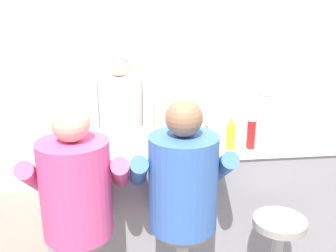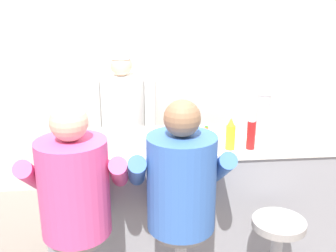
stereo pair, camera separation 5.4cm
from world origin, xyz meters
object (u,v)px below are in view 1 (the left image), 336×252
Objects in this scene: mustard_bottle_yellow at (231,134)px; hot_sauce_bottle_orange at (206,134)px; breakfast_plate at (90,148)px; cup_stack_steel at (262,115)px; diner_seated_blue at (182,186)px; ketchup_bottle_red at (251,132)px; empty_stool_round at (277,247)px; water_pitcher_clear at (241,124)px; diner_seated_pink at (77,193)px; cereal_bowl at (192,136)px; cook_in_whites_near at (121,120)px; coffee_mug_tan at (56,142)px.

mustard_bottle_yellow reaches higher than hot_sauce_bottle_orange.
mustard_bottle_yellow is 0.89× the size of breakfast_plate.
cup_stack_steel is 0.23× the size of diner_seated_blue.
mustard_bottle_yellow is 0.67× the size of cup_stack_steel.
ketchup_bottle_red is 0.39× the size of empty_stool_round.
ketchup_bottle_red is 0.99× the size of breakfast_plate.
water_pitcher_clear is at bearing 23.08° from hot_sauce_bottle_orange.
cup_stack_steel is (0.45, 0.10, 0.11)m from hot_sauce_bottle_orange.
cup_stack_steel is at bearing 12.85° from hot_sauce_bottle_orange.
hot_sauce_bottle_orange is 0.39× the size of cup_stack_steel.
water_pitcher_clear is at bearing 26.64° from diner_seated_pink.
diner_seated_pink is (-0.90, -0.47, -0.17)m from hot_sauce_bottle_orange.
cereal_bowl is at bearing 136.37° from mustard_bottle_yellow.
cook_in_whites_near is at bearing 136.39° from water_pitcher_clear.
diner_seated_blue reaches higher than mustard_bottle_yellow.
ketchup_bottle_red is at bearing -4.44° from breakfast_plate.
water_pitcher_clear is at bearing -43.61° from cook_in_whites_near.
cook_in_whites_near reaches higher than water_pitcher_clear.
breakfast_plate is at bearing -169.28° from cereal_bowl.
hot_sauce_bottle_orange is 0.91m from empty_stool_round.
diner_seated_blue is at bearing -34.84° from breakfast_plate.
cup_stack_steel reaches higher than coffee_mug_tan.
ketchup_bottle_red is 0.17× the size of diner_seated_pink.
ketchup_bottle_red is 0.67m from diner_seated_blue.
cook_in_whites_near is (-0.92, 0.88, -0.20)m from water_pitcher_clear.
empty_stool_round is at bearing -73.15° from ketchup_bottle_red.
diner_seated_pink is at bearing -152.22° from hot_sauce_bottle_orange.
cup_stack_steel reaches higher than mustard_bottle_yellow.
water_pitcher_clear is 1.38m from coffee_mug_tan.
diner_seated_blue is at bearing -117.84° from hot_sauce_bottle_orange.
ketchup_bottle_red reaches higher than hot_sauce_bottle_orange.
ketchup_bottle_red is 0.28m from water_pitcher_clear.
cup_stack_steel is 0.51× the size of empty_stool_round.
cup_stack_steel reaches higher than ketchup_bottle_red.
coffee_mug_tan is 1.12m from cook_in_whites_near.
water_pitcher_clear is 0.13× the size of diner_seated_blue.
empty_stool_round is (1.29, -0.04, -0.47)m from diner_seated_pink.
empty_stool_round is at bearing -50.40° from cereal_bowl.
breakfast_plate is at bearing -101.64° from cook_in_whites_near.
empty_stool_round is at bearing -3.24° from diner_seated_blue.
diner_seated_blue reaches higher than ketchup_bottle_red.
breakfast_plate is 1.09m from cook_in_whites_near.
empty_stool_round is at bearing -19.91° from breakfast_plate.
cook_in_whites_near is (0.45, 1.01, -0.16)m from coffee_mug_tan.
breakfast_plate is at bearing -13.81° from coffee_mug_tan.
ketchup_bottle_red is 1.49m from cook_in_whites_near.
mustard_bottle_yellow is 0.82m from empty_stool_round.
cup_stack_steel is at bearing 84.66° from empty_stool_round.
breakfast_plate is at bearing 175.31° from mustard_bottle_yellow.
diner_seated_pink reaches higher than breakfast_plate.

